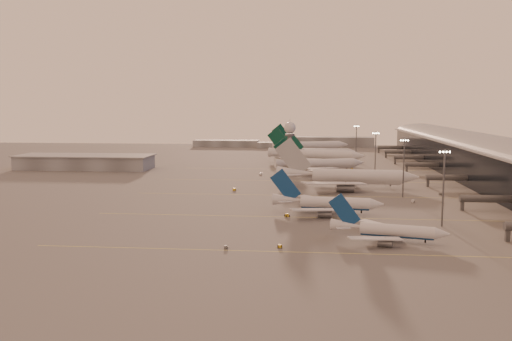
{
  "coord_description": "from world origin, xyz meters",
  "views": [
    {
      "loc": [
        14.49,
        -175.74,
        39.17
      ],
      "look_at": [
        -9.01,
        72.01,
        8.57
      ],
      "focal_mm": 38.0,
      "sensor_mm": 36.0,
      "label": 1
    }
  ],
  "objects": [
    {
      "name": "narrowbody_near",
      "position": [
        37.93,
        -21.26,
        2.71
      ],
      "size": [
        33.69,
        26.57,
        13.37
      ],
      "color": "silver",
      "rests_on": "ground"
    },
    {
      "name": "taxiway_markings",
      "position": [
        30.0,
        56.0,
        0.01
      ],
      "size": [
        180.0,
        185.25,
        0.02
      ],
      "color": "#ECE353",
      "rests_on": "ground"
    },
    {
      "name": "radar_tower",
      "position": [
        5.0,
        120.0,
        20.95
      ],
      "size": [
        6.4,
        6.4,
        31.1
      ],
      "color": "#505257",
      "rests_on": "ground"
    },
    {
      "name": "gsv_truck_a",
      "position": [
        -6.86,
        -33.51,
        0.96
      ],
      "size": [
        4.68,
        1.82,
        1.88
      ],
      "color": "#525557",
      "rests_on": "ground"
    },
    {
      "name": "distant_horizon",
      "position": [
        2.62,
        325.14,
        3.89
      ],
      "size": [
        165.0,
        37.5,
        9.0
      ],
      "color": "slate",
      "rests_on": "ground"
    },
    {
      "name": "gsv_tug_far",
      "position": [
        25.27,
        101.15,
        0.46
      ],
      "size": [
        2.43,
        3.44,
        0.9
      ],
      "color": "#525557",
      "rests_on": "ground"
    },
    {
      "name": "gsv_tug_near",
      "position": [
        7.35,
        -31.24,
        0.44
      ],
      "size": [
        2.07,
        3.17,
        0.86
      ],
      "color": "gold",
      "rests_on": "ground"
    },
    {
      "name": "mast_b",
      "position": [
        55.0,
        55.0,
        13.74
      ],
      "size": [
        3.6,
        0.56,
        25.0
      ],
      "color": "#505257",
      "rests_on": "ground"
    },
    {
      "name": "gsv_tug_hangar",
      "position": [
        41.75,
        154.73,
        0.47
      ],
      "size": [
        3.36,
        2.16,
        0.92
      ],
      "color": "gold",
      "rests_on": "ground"
    },
    {
      "name": "gsv_truck_d",
      "position": [
        -11.18,
        122.85,
        1.29
      ],
      "size": [
        2.72,
        6.41,
        2.52
      ],
      "color": "silver",
      "rests_on": "ground"
    },
    {
      "name": "gsv_truck_c",
      "position": [
        -17.9,
        65.34,
        1.27
      ],
      "size": [
        6.49,
        4.95,
        2.5
      ],
      "color": "gold",
      "rests_on": "ground"
    },
    {
      "name": "mast_a",
      "position": [
        58.0,
        0.0,
        13.74
      ],
      "size": [
        3.6,
        0.56,
        25.0
      ],
      "color": "#505257",
      "rests_on": "ground"
    },
    {
      "name": "greentail_b",
      "position": [
        20.43,
        182.87,
        4.22
      ],
      "size": [
        64.78,
        51.76,
        23.86
      ],
      "color": "silver",
      "rests_on": "ground"
    },
    {
      "name": "gsv_catering_a",
      "position": [
        49.35,
        -12.71,
        2.09
      ],
      "size": [
        5.32,
        2.89,
        4.18
      ],
      "color": "silver",
      "rests_on": "ground"
    },
    {
      "name": "narrowbody_mid",
      "position": [
        21.89,
        17.42,
        3.23
      ],
      "size": [
        40.77,
        32.41,
        15.94
      ],
      "color": "silver",
      "rests_on": "ground"
    },
    {
      "name": "mast_c",
      "position": [
        50.0,
        110.0,
        13.74
      ],
      "size": [
        3.6,
        0.56,
        25.0
      ],
      "color": "#505257",
      "rests_on": "ground"
    },
    {
      "name": "greentail_c",
      "position": [
        24.9,
        215.97,
        3.4
      ],
      "size": [
        52.73,
        42.27,
        19.25
      ],
      "color": "silver",
      "rests_on": "ground"
    },
    {
      "name": "ground",
      "position": [
        0.0,
        0.0,
        0.0
      ],
      "size": [
        700.0,
        700.0,
        0.0
      ],
      "primitive_type": "plane",
      "color": "#4E4C4C",
      "rests_on": "ground"
    },
    {
      "name": "greentail_a",
      "position": [
        22.24,
        138.43,
        3.52
      ],
      "size": [
        53.18,
        42.3,
        19.94
      ],
      "color": "silver",
      "rests_on": "ground"
    },
    {
      "name": "terminal",
      "position": [
        107.88,
        110.09,
        10.52
      ],
      "size": [
        57.0,
        362.0,
        23.04
      ],
      "color": "black",
      "rests_on": "ground"
    },
    {
      "name": "greentail_d",
      "position": [
        17.93,
        265.71,
        4.2
      ],
      "size": [
        62.66,
        49.72,
        23.77
      ],
      "color": "silver",
      "rests_on": "ground"
    },
    {
      "name": "gsv_catering_b",
      "position": [
        72.33,
        61.9,
        2.05
      ],
      "size": [
        5.33,
        3.11,
        4.11
      ],
      "color": "#525557",
      "rests_on": "ground"
    },
    {
      "name": "gsv_tug_mid",
      "position": [
        7.78,
        10.14,
        0.52
      ],
      "size": [
        3.52,
        4.11,
        1.01
      ],
      "color": "gold",
      "rests_on": "ground"
    },
    {
      "name": "hangar",
      "position": [
        -120.0,
        140.0,
        4.32
      ],
      "size": [
        82.0,
        27.0,
        8.5
      ],
      "color": "slate",
      "rests_on": "ground"
    },
    {
      "name": "mast_d",
      "position": [
        48.0,
        200.0,
        13.74
      ],
      "size": [
        3.6,
        0.56,
        25.0
      ],
      "color": "#505257",
      "rests_on": "ground"
    },
    {
      "name": "widebody_white",
      "position": [
        33.36,
        78.34,
        4.09
      ],
      "size": [
        67.01,
        53.54,
        23.56
      ],
      "color": "silver",
      "rests_on": "ground"
    },
    {
      "name": "gsv_truck_b",
      "position": [
        57.26,
        42.03,
        1.22
      ],
      "size": [
        6.28,
        4.16,
        2.39
      ],
      "color": "silver",
      "rests_on": "ground"
    }
  ]
}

